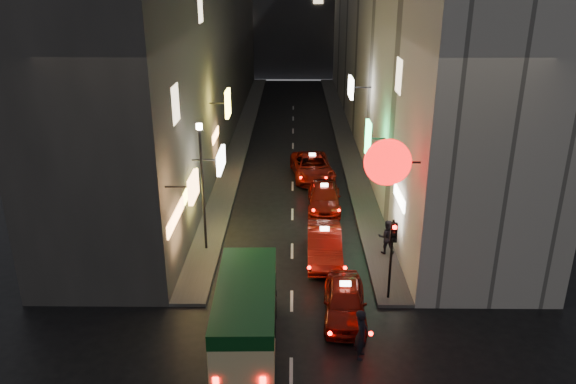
{
  "coord_description": "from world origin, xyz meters",
  "views": [
    {
      "loc": [
        0.06,
        -11.54,
        12.66
      ],
      "look_at": [
        -0.2,
        13.0,
        3.1
      ],
      "focal_mm": 35.0,
      "sensor_mm": 36.0,
      "label": 1
    }
  ],
  "objects_px": {
    "traffic_light": "(393,244)",
    "minibus": "(246,309)",
    "pedestrian_crossing": "(362,331)",
    "lamp_post": "(202,179)",
    "taxi_near": "(345,299)"
  },
  "relations": [
    {
      "from": "lamp_post",
      "to": "traffic_light",
      "type": "bearing_deg",
      "value": -28.91
    },
    {
      "from": "minibus",
      "to": "pedestrian_crossing",
      "type": "relative_size",
      "value": 2.78
    },
    {
      "from": "minibus",
      "to": "lamp_post",
      "type": "relative_size",
      "value": 0.95
    },
    {
      "from": "taxi_near",
      "to": "pedestrian_crossing",
      "type": "bearing_deg",
      "value": -81.7
    },
    {
      "from": "minibus",
      "to": "taxi_near",
      "type": "relative_size",
      "value": 1.14
    },
    {
      "from": "pedestrian_crossing",
      "to": "lamp_post",
      "type": "height_order",
      "value": "lamp_post"
    },
    {
      "from": "taxi_near",
      "to": "pedestrian_crossing",
      "type": "relative_size",
      "value": 2.44
    },
    {
      "from": "pedestrian_crossing",
      "to": "traffic_light",
      "type": "xyz_separation_m",
      "value": [
        1.55,
        3.57,
        1.62
      ]
    },
    {
      "from": "taxi_near",
      "to": "pedestrian_crossing",
      "type": "distance_m",
      "value": 2.54
    },
    {
      "from": "minibus",
      "to": "pedestrian_crossing",
      "type": "bearing_deg",
      "value": -7.7
    },
    {
      "from": "minibus",
      "to": "pedestrian_crossing",
      "type": "distance_m",
      "value": 4.12
    },
    {
      "from": "lamp_post",
      "to": "pedestrian_crossing",
      "type": "bearing_deg",
      "value": -50.62
    },
    {
      "from": "minibus",
      "to": "traffic_light",
      "type": "distance_m",
      "value": 6.46
    },
    {
      "from": "traffic_light",
      "to": "minibus",
      "type": "bearing_deg",
      "value": -151.66
    },
    {
      "from": "minibus",
      "to": "lamp_post",
      "type": "xyz_separation_m",
      "value": [
        -2.6,
        7.55,
        2.12
      ]
    }
  ]
}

